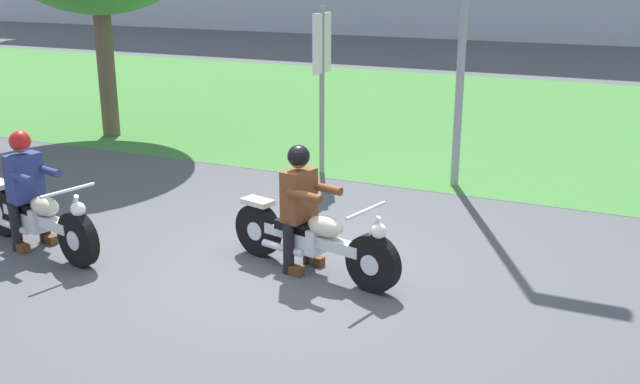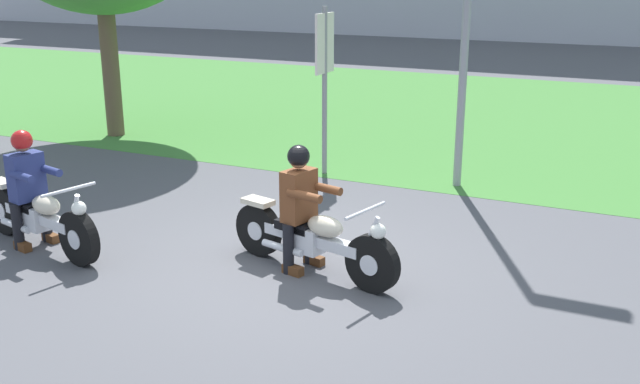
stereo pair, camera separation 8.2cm
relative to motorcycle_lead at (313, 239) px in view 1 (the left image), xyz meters
The scene contains 7 objects.
ground 0.47m from the motorcycle_lead, behind, with size 120.00×120.00×0.00m, color #4C4C51.
grass_verge 9.40m from the motorcycle_lead, 91.64° to the left, with size 60.00×12.00×0.01m, color #3D7533.
motorcycle_lead is the anchor object (origin of this frame).
rider_lead 0.46m from the motorcycle_lead, 165.40° to the left, with size 0.62×0.55×1.38m.
motorcycle_follow 3.25m from the motorcycle_lead, 167.11° to the right, with size 2.16×0.81×0.87m.
rider_follow 3.43m from the motorcycle_lead, 168.42° to the right, with size 0.62×0.55×1.39m.
sign_banner 4.17m from the motorcycle_lead, 113.01° to the left, with size 0.08×0.60×2.60m.
Camera 1 is at (3.36, -6.56, 3.16)m, focal length 40.86 mm.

